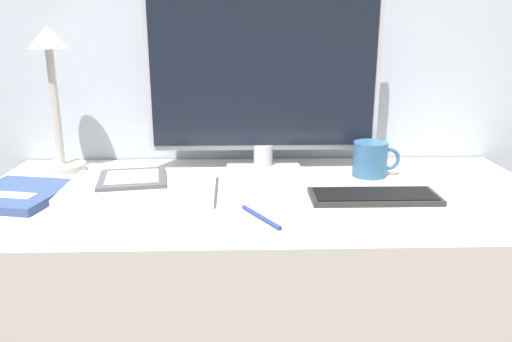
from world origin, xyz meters
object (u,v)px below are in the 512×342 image
desk_lamp (53,90)px  pen (261,217)px  notebook (17,194)px  coffee_mug (371,159)px  ereader (133,178)px  laptop (142,188)px  keyboard (374,196)px  monitor (263,76)px

desk_lamp → pen: size_ratio=3.01×
notebook → coffee_mug: size_ratio=2.02×
ereader → notebook: ereader is taller
laptop → pen: size_ratio=2.76×
ereader → coffee_mug: 0.60m
pen → laptop: bearing=148.2°
laptop → notebook: bearing=-174.7°
coffee_mug → notebook: bearing=-169.6°
keyboard → laptop: 0.53m
notebook → pen: (0.54, -0.14, -0.00)m
desk_lamp → monitor: bearing=1.0°
monitor → notebook: size_ratio=2.48×
coffee_mug → pen: (-0.29, -0.30, -0.04)m
laptop → desk_lamp: (-0.25, 0.19, 0.20)m
coffee_mug → keyboard: bearing=-101.4°
coffee_mug → laptop: bearing=-167.1°
monitor → pen: bearing=-93.1°
laptop → notebook: (-0.27, -0.03, -0.00)m
ereader → notebook: (-0.25, -0.05, -0.02)m
laptop → desk_lamp: desk_lamp is taller
laptop → desk_lamp: bearing=141.8°
ereader → desk_lamp: size_ratio=0.47×
notebook → monitor: bearing=22.2°
laptop → ereader: ereader is taller
ereader → desk_lamp: 0.34m
keyboard → notebook: size_ratio=1.16×
laptop → monitor: bearing=35.3°
monitor → pen: monitor is taller
notebook → desk_lamp: bearing=83.4°
monitor → coffee_mug: 0.35m
ereader → pen: (0.29, -0.19, -0.03)m
monitor → laptop: (-0.29, -0.20, -0.24)m
keyboard → notebook: bearing=178.0°
keyboard → laptop: laptop is taller
laptop → coffee_mug: coffee_mug is taller
ereader → keyboard: bearing=-7.8°
keyboard → pen: size_ratio=2.29×
ereader → coffee_mug: (0.59, 0.11, 0.01)m
monitor → keyboard: (0.24, -0.26, -0.24)m
ereader → desk_lamp: (-0.22, 0.17, 0.19)m
monitor → coffee_mug: bearing=-15.4°
monitor → ereader: 0.42m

